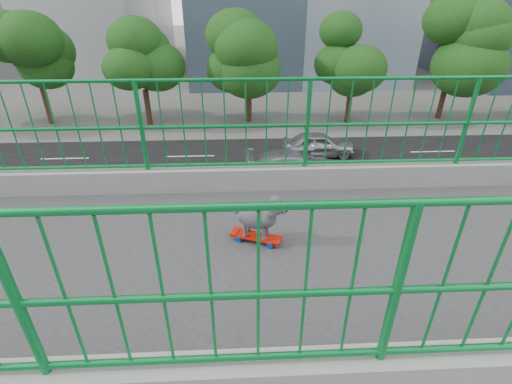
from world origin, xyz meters
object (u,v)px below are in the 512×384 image
object	(u,v)px
car_0	(21,299)
car_1	(178,235)
car_3	(295,165)
car_6	(487,228)
poodle	(259,216)
skateboard	(256,237)
car_4	(319,144)
car_2	(198,195)

from	to	relation	value
car_0	car_1	distance (m)	5.54
car_3	car_6	xyz separation A→B (m)	(6.40, 7.15, -0.12)
car_0	car_1	bearing A→B (deg)	125.27
car_0	car_6	distance (m)	17.61
poodle	car_0	distance (m)	11.40
skateboard	car_1	world-z (taller)	skateboard
car_1	car_6	xyz separation A→B (m)	(0.00, 12.80, -0.09)
car_1	car_0	bearing A→B (deg)	-54.73
car_1	car_4	size ratio (longest dim) A/B	0.99
car_0	car_6	size ratio (longest dim) A/B	0.89
car_3	poodle	bearing A→B (deg)	169.34
car_4	poodle	bearing A→B (deg)	165.22
car_0	car_2	world-z (taller)	car_2
poodle	car_4	xyz separation A→B (m)	(-18.59, 4.90, -6.54)
car_0	car_3	size ratio (longest dim) A/B	0.78
car_3	car_6	distance (m)	9.60
skateboard	poodle	size ratio (longest dim) A/B	1.05
car_0	car_6	xyz separation A→B (m)	(-3.20, 17.32, -0.06)
car_1	car_6	world-z (taller)	car_1
car_2	skateboard	bearing A→B (deg)	-169.85
skateboard	car_3	world-z (taller)	skateboard
car_1	car_2	bearing A→B (deg)	170.36
skateboard	car_3	xyz separation A→B (m)	(-15.38, 2.92, -6.28)
car_1	car_4	xyz separation A→B (m)	(-9.60, 7.65, 0.03)
car_1	car_2	distance (m)	3.25
car_1	car_2	size ratio (longest dim) A/B	0.81
car_4	car_1	bearing A→B (deg)	141.43
poodle	car_2	world-z (taller)	poodle
car_4	car_2	bearing A→B (deg)	131.99
car_2	car_3	distance (m)	6.02
skateboard	car_0	xyz separation A→B (m)	(-5.78, -7.25, -6.34)
car_2	car_6	distance (m)	12.66
poodle	car_3	world-z (taller)	poodle
poodle	car_4	bearing A→B (deg)	-173.38
car_0	car_4	bearing A→B (deg)	136.42
poodle	car_2	bearing A→B (deg)	-148.34
skateboard	car_6	xyz separation A→B (m)	(-8.98, 10.07, -6.40)
car_0	car_6	world-z (taller)	car_0
car_2	car_4	size ratio (longest dim) A/B	1.23
car_2	car_4	bearing A→B (deg)	-48.01
car_2	car_1	bearing A→B (deg)	170.36
skateboard	car_0	world-z (taller)	skateboard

